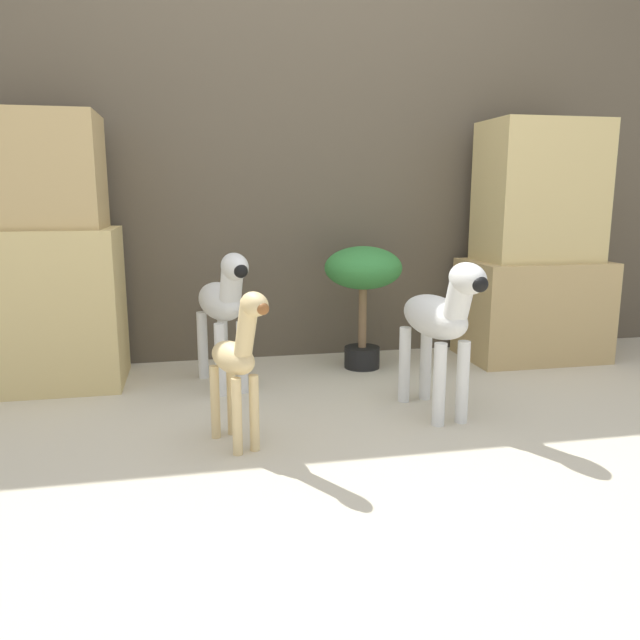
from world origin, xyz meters
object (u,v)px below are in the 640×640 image
Objects in this scene: zebra_left at (223,304)px; giraffe_figurine at (238,358)px; potted_palm_front at (363,277)px; zebra_right at (440,320)px.

zebra_left is 0.71m from giraffe_figurine.
potted_palm_front is at bearing 52.65° from giraffe_figurine.
zebra_left is 1.11× the size of giraffe_figurine.
zebra_right reaches higher than giraffe_figurine.
zebra_left reaches higher than potted_palm_front.
zebra_right is 1.11× the size of giraffe_figurine.
zebra_right is at bearing -33.64° from zebra_left.
potted_palm_front is (0.69, 0.91, 0.14)m from giraffe_figurine.
zebra_right is 1.02× the size of potted_palm_front.
zebra_right is 0.82m from giraffe_figurine.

